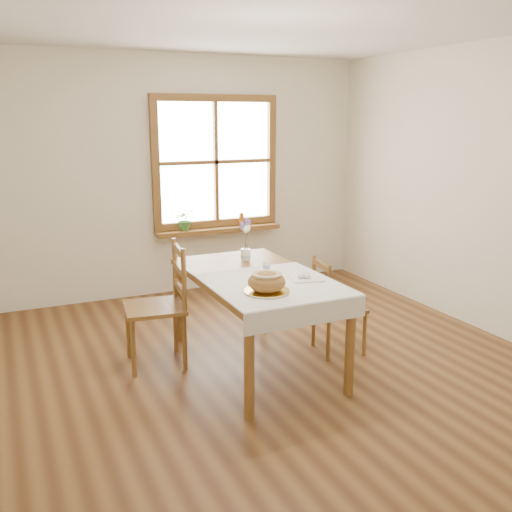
{
  "coord_description": "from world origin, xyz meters",
  "views": [
    {
      "loc": [
        -1.78,
        -3.57,
        1.95
      ],
      "look_at": [
        0.0,
        0.3,
        0.9
      ],
      "focal_mm": 40.0,
      "sensor_mm": 36.0,
      "label": 1
    }
  ],
  "objects_px": {
    "dining_table": "(256,285)",
    "chair_right": "(339,305)",
    "bread_plate": "(267,291)",
    "flower_vase": "(246,255)",
    "chair_left": "(154,306)"
  },
  "relations": [
    {
      "from": "dining_table",
      "to": "flower_vase",
      "type": "height_order",
      "value": "flower_vase"
    },
    {
      "from": "dining_table",
      "to": "bread_plate",
      "type": "bearing_deg",
      "value": -106.22
    },
    {
      "from": "chair_right",
      "to": "flower_vase",
      "type": "relative_size",
      "value": 8.7
    },
    {
      "from": "chair_right",
      "to": "bread_plate",
      "type": "bearing_deg",
      "value": 124.94
    },
    {
      "from": "dining_table",
      "to": "bread_plate",
      "type": "xyz_separation_m",
      "value": [
        -0.14,
        -0.48,
        0.1
      ]
    },
    {
      "from": "dining_table",
      "to": "chair_right",
      "type": "xyz_separation_m",
      "value": [
        0.75,
        -0.04,
        -0.26
      ]
    },
    {
      "from": "dining_table",
      "to": "flower_vase",
      "type": "bearing_deg",
      "value": 76.43
    },
    {
      "from": "chair_right",
      "to": "flower_vase",
      "type": "height_order",
      "value": "flower_vase"
    },
    {
      "from": "bread_plate",
      "to": "flower_vase",
      "type": "height_order",
      "value": "flower_vase"
    },
    {
      "from": "dining_table",
      "to": "bread_plate",
      "type": "height_order",
      "value": "bread_plate"
    },
    {
      "from": "chair_left",
      "to": "chair_right",
      "type": "distance_m",
      "value": 1.53
    },
    {
      "from": "chair_right",
      "to": "bread_plate",
      "type": "xyz_separation_m",
      "value": [
        -0.89,
        -0.44,
        0.36
      ]
    },
    {
      "from": "chair_left",
      "to": "chair_right",
      "type": "relative_size",
      "value": 1.22
    },
    {
      "from": "bread_plate",
      "to": "flower_vase",
      "type": "distance_m",
      "value": 0.95
    },
    {
      "from": "dining_table",
      "to": "chair_right",
      "type": "relative_size",
      "value": 1.98
    }
  ]
}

